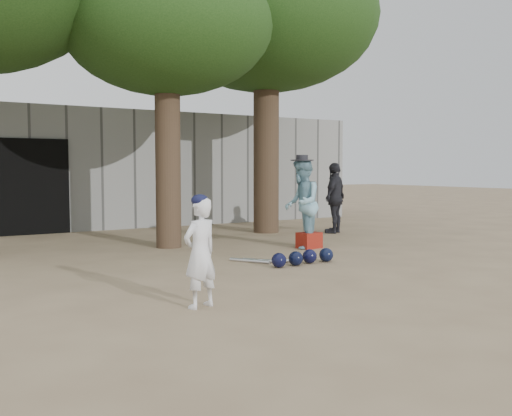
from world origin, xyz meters
TOP-DOWN VIEW (x-y plane):
  - ground at (0.00, 0.00)m, footprint 70.00×70.00m
  - boy_player at (-0.99, -0.42)m, footprint 0.50×0.40m
  - spectator_blue at (2.71, 2.76)m, footprint 1.01×1.05m
  - spectator_dark at (4.89, 4.42)m, footprint 1.04×0.82m
  - red_bag at (2.84, 2.69)m, footprint 0.46×0.37m
  - back_building at (-0.00, 10.33)m, footprint 16.00×5.24m
  - helmet_row at (1.62, 1.23)m, footprint 1.19×0.30m
  - bat_pile at (1.19, 1.74)m, footprint 0.88×0.79m
  - tree_row at (0.74, 5.02)m, footprint 11.40×5.80m

SIDE VIEW (x-z plane):
  - ground at x=0.00m, z-range 0.00..0.00m
  - bat_pile at x=1.19m, z-range 0.00..0.06m
  - helmet_row at x=1.62m, z-range 0.00..0.23m
  - red_bag at x=2.84m, z-range 0.00..0.30m
  - boy_player at x=-0.99m, z-range 0.00..1.21m
  - spectator_dark at x=4.89m, z-range 0.00..1.65m
  - spectator_blue at x=2.71m, z-range 0.00..1.70m
  - back_building at x=0.00m, z-range 0.00..3.00m
  - tree_row at x=0.74m, z-range 1.34..8.03m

